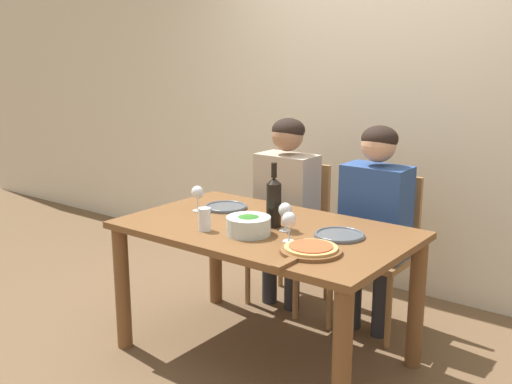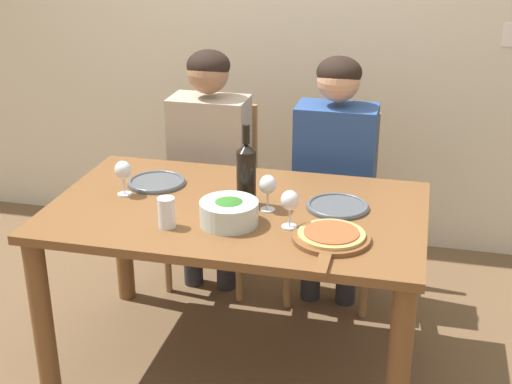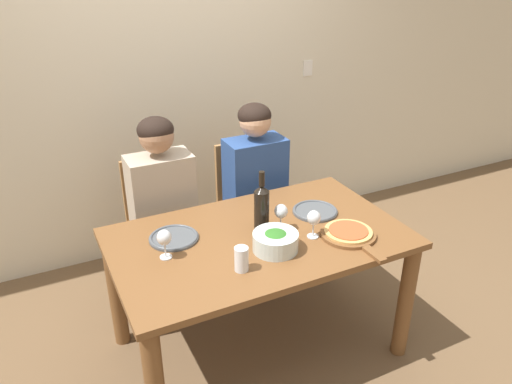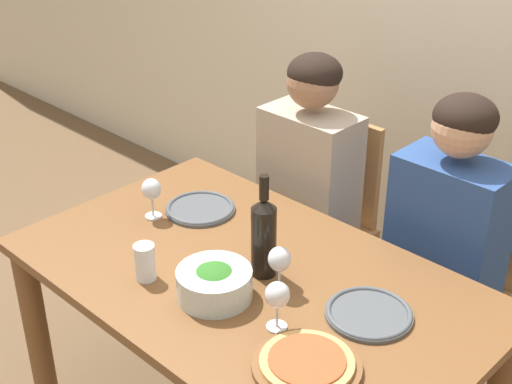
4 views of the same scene
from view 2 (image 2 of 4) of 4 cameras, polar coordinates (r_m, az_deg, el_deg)
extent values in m
plane|color=brown|center=(3.26, -1.43, -13.30)|extent=(40.00, 40.00, 0.00)
cube|color=beige|center=(4.01, 3.58, 14.56)|extent=(10.00, 0.05, 2.70)
cube|color=white|center=(3.96, 19.67, 11.75)|extent=(0.08, 0.01, 0.12)
cube|color=brown|center=(2.89, -1.56, -1.55)|extent=(1.52, 0.91, 0.04)
cylinder|color=brown|center=(3.00, -16.73, -9.75)|extent=(0.08, 0.08, 0.71)
cylinder|color=brown|center=(2.65, 11.33, -13.82)|extent=(0.08, 0.08, 0.71)
cylinder|color=brown|center=(3.61, -10.62, -3.35)|extent=(0.08, 0.08, 0.71)
cylinder|color=brown|center=(3.33, 12.07, -5.81)|extent=(0.08, 0.08, 0.71)
cube|color=#9E7042|center=(3.69, -3.50, -0.76)|extent=(0.42, 0.42, 0.04)
cube|color=#9E7042|center=(3.77, -2.73, 3.81)|extent=(0.38, 0.03, 0.46)
cylinder|color=#9E7042|center=(3.68, -7.11, -4.96)|extent=(0.04, 0.04, 0.43)
cylinder|color=#9E7042|center=(3.58, -1.37, -5.66)|extent=(0.04, 0.04, 0.43)
cylinder|color=#9E7042|center=(4.00, -5.24, -2.52)|extent=(0.04, 0.04, 0.43)
cylinder|color=#9E7042|center=(3.91, 0.06, -3.09)|extent=(0.04, 0.04, 0.43)
cube|color=#9E7042|center=(3.57, 6.18, -1.70)|extent=(0.42, 0.42, 0.04)
cube|color=#9E7042|center=(3.66, 6.76, 3.05)|extent=(0.38, 0.03, 0.46)
cylinder|color=#9E7042|center=(3.53, 2.53, -6.10)|extent=(0.04, 0.04, 0.43)
cylinder|color=#9E7042|center=(3.49, 8.71, -6.74)|extent=(0.04, 0.04, 0.43)
cylinder|color=#9E7042|center=(3.86, 3.63, -3.46)|extent=(0.04, 0.04, 0.43)
cylinder|color=#9E7042|center=(3.82, 9.26, -4.01)|extent=(0.04, 0.04, 0.43)
cylinder|color=#28282D|center=(3.74, -5.10, -4.14)|extent=(0.10, 0.10, 0.47)
cylinder|color=#28282D|center=(3.69, -2.44, -4.45)|extent=(0.10, 0.10, 0.47)
cube|color=tan|center=(3.57, -3.70, 3.36)|extent=(0.38, 0.22, 0.54)
cylinder|color=tan|center=(3.47, -7.98, -0.02)|extent=(0.07, 0.31, 0.14)
cylinder|color=tan|center=(3.35, -1.59, -0.64)|extent=(0.07, 0.31, 0.14)
sphere|color=#9E7051|center=(3.46, -3.86, 9.48)|extent=(0.20, 0.20, 0.20)
ellipsoid|color=black|center=(3.46, -3.83, 10.08)|extent=(0.21, 0.21, 0.15)
cylinder|color=#28282D|center=(3.60, 4.44, -5.20)|extent=(0.10, 0.10, 0.47)
cylinder|color=#28282D|center=(3.58, 7.30, -5.49)|extent=(0.10, 0.10, 0.47)
cube|color=navy|center=(3.44, 6.34, 2.54)|extent=(0.38, 0.22, 0.54)
cylinder|color=navy|center=(3.30, 2.21, -1.01)|extent=(0.07, 0.31, 0.14)
cylinder|color=navy|center=(3.25, 9.14, -1.66)|extent=(0.07, 0.31, 0.14)
sphere|color=tan|center=(3.33, 6.63, 8.86)|extent=(0.20, 0.20, 0.20)
ellipsoid|color=black|center=(3.33, 6.68, 9.48)|extent=(0.21, 0.21, 0.15)
cylinder|color=black|center=(2.86, -0.78, 1.10)|extent=(0.08, 0.08, 0.23)
cone|color=black|center=(2.82, -0.80, 3.59)|extent=(0.08, 0.08, 0.03)
cylinder|color=black|center=(2.80, -0.80, 4.66)|extent=(0.03, 0.03, 0.08)
cylinder|color=silver|center=(2.72, -2.17, -1.67)|extent=(0.23, 0.23, 0.09)
ellipsoid|color=#2D6B23|center=(2.72, -2.17, -1.58)|extent=(0.19, 0.19, 0.10)
cylinder|color=#4C5156|center=(3.14, -7.95, 0.75)|extent=(0.25, 0.25, 0.01)
torus|color=#4C5156|center=(3.14, -7.95, 0.85)|extent=(0.25, 0.25, 0.02)
cylinder|color=#4C5156|center=(2.89, 6.54, -1.19)|extent=(0.25, 0.25, 0.01)
torus|color=#4C5156|center=(2.89, 6.55, -1.08)|extent=(0.25, 0.25, 0.02)
cylinder|color=brown|center=(2.62, 6.04, -3.67)|extent=(0.29, 0.29, 0.02)
cube|color=brown|center=(2.44, 5.33, -5.85)|extent=(0.04, 0.14, 0.02)
cylinder|color=tan|center=(2.62, 6.05, -3.38)|extent=(0.25, 0.25, 0.01)
cylinder|color=#AD4C28|center=(2.61, 6.06, -3.22)|extent=(0.20, 0.20, 0.01)
cylinder|color=silver|center=(3.05, -10.46, -0.17)|extent=(0.06, 0.06, 0.01)
cylinder|color=silver|center=(3.04, -10.51, 0.54)|extent=(0.01, 0.01, 0.07)
ellipsoid|color=silver|center=(3.01, -10.60, 1.76)|extent=(0.07, 0.07, 0.08)
ellipsoid|color=maroon|center=(3.02, -10.59, 1.54)|extent=(0.06, 0.06, 0.03)
cylinder|color=silver|center=(2.71, 2.68, -2.78)|extent=(0.06, 0.06, 0.01)
cylinder|color=silver|center=(2.70, 2.70, -2.01)|extent=(0.01, 0.01, 0.07)
ellipsoid|color=silver|center=(2.67, 2.72, -0.66)|extent=(0.07, 0.07, 0.08)
ellipsoid|color=maroon|center=(2.67, 2.72, -0.90)|extent=(0.06, 0.06, 0.03)
cylinder|color=silver|center=(2.86, 0.94, -1.40)|extent=(0.06, 0.06, 0.01)
cylinder|color=silver|center=(2.84, 0.95, -0.65)|extent=(0.01, 0.01, 0.07)
ellipsoid|color=silver|center=(2.81, 0.96, 0.64)|extent=(0.07, 0.07, 0.08)
ellipsoid|color=maroon|center=(2.82, 0.96, 0.41)|extent=(0.06, 0.06, 0.03)
cylinder|color=silver|center=(2.71, -7.18, -1.64)|extent=(0.07, 0.07, 0.12)
camera|label=1|loc=(1.13, 92.08, -15.24)|focal=42.00mm
camera|label=3|loc=(1.80, -62.12, 16.62)|focal=35.00mm
camera|label=4|loc=(1.38, 43.35, 21.51)|focal=50.00mm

